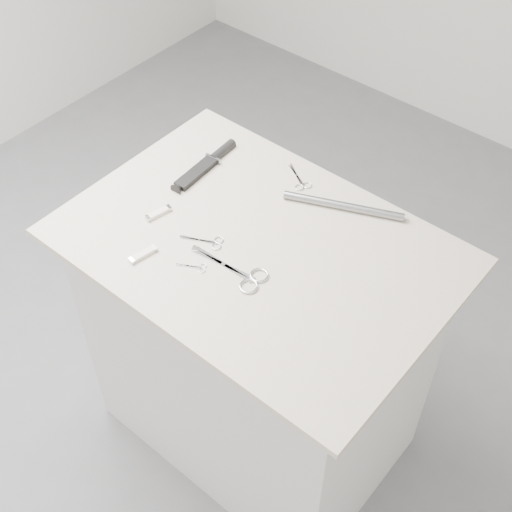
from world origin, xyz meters
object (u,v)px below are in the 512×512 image
Objects in this scene: plinth at (257,351)px; embroidery_scissors_a at (209,242)px; tiny_scissors at (196,267)px; metal_rail at (343,206)px; large_shears at (243,275)px; sheathed_knife at (208,163)px; pocket_knife_b at (159,213)px; embroidery_scissors_b at (300,181)px; pocket_knife_a at (143,255)px.

plinth is 0.49m from embroidery_scissors_a.
tiny_scissors is 0.44m from metal_rail.
large_shears is 0.36m from metal_rail.
metal_rail is (0.05, 0.36, 0.01)m from large_shears.
embroidery_scissors_a is 0.09m from tiny_scissors.
tiny_scissors is 0.30× the size of sheathed_knife.
sheathed_knife is 0.75× the size of metal_rail.
large_shears is at bearing -81.43° from pocket_knife_b.
pocket_knife_b reaches higher than plinth.
embroidery_scissors_a is 1.00× the size of embroidery_scissors_b.
pocket_knife_b is (-0.21, -0.35, 0.00)m from embroidery_scissors_b.
large_shears is 2.91× the size of tiny_scissors.
sheathed_knife reaches higher than pocket_knife_a.
pocket_knife_b is (-0.08, 0.13, 0.00)m from pocket_knife_a.
large_shears is 0.65× the size of metal_rail.
metal_rail is (0.09, 0.25, 0.48)m from plinth.
metal_rail is (0.37, 0.33, 0.01)m from pocket_knife_b.
plinth is 0.49m from large_shears.
pocket_knife_a is 1.04× the size of pocket_knife_b.
large_shears is 0.44m from sheathed_knife.
sheathed_knife is at bearing 153.94° from plinth.
large_shears is at bearing -1.46° from tiny_scissors.
plinth is 0.56m from pocket_knife_a.
tiny_scissors reaches higher than plinth.
embroidery_scissors_b is at bearing 175.09° from metal_rail.
embroidery_scissors_a is at bearing -143.12° from plinth.
sheathed_knife is at bearing -125.95° from embroidery_scissors_b.
embroidery_scissors_b is 1.44× the size of pocket_knife_b.
sheathed_knife reaches higher than embroidery_scissors_a.
pocket_knife_a is 0.55m from metal_rail.
large_shears is 0.32m from pocket_knife_b.
metal_rail is (0.16, -0.01, 0.01)m from embroidery_scissors_b.
large_shears is at bearing -68.94° from plinth.
sheathed_knife is (-0.35, 0.26, 0.01)m from large_shears.
tiny_scissors is 0.92× the size of pocket_knife_a.
large_shears is 0.87× the size of sheathed_knife.
metal_rail is (0.40, 0.10, 0.00)m from sheathed_knife.
tiny_scissors is 0.95× the size of pocket_knife_b.
sheathed_knife is (-0.25, -0.11, 0.01)m from embroidery_scissors_b.
tiny_scissors is at bearing -145.88° from sheathed_knife.
pocket_knife_a is at bearing 175.24° from tiny_scissors.
tiny_scissors is at bearing -60.58° from embroidery_scissors_b.
sheathed_knife is at bearing 139.72° from large_shears.
pocket_knife_a is at bearing -136.99° from pocket_knife_b.
metal_rail is at bearing 25.05° from embroidery_scissors_b.
embroidery_scissors_b is 0.16m from metal_rail.
embroidery_scissors_b is at bearing 101.81° from large_shears.
plinth is at bearing -46.50° from embroidery_scissors_b.
metal_rail is (0.19, 0.32, 0.01)m from embroidery_scissors_a.
sheathed_knife is 0.41m from metal_rail.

